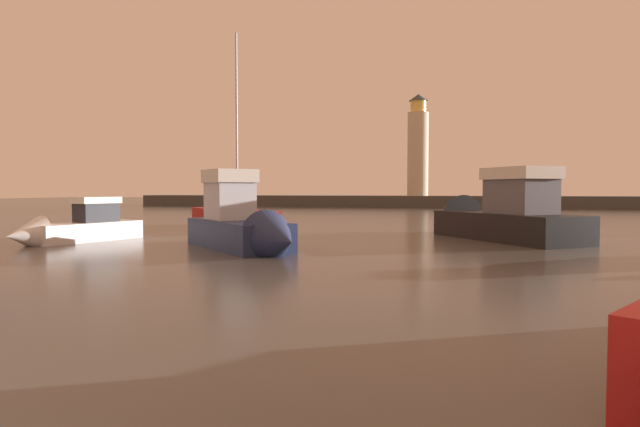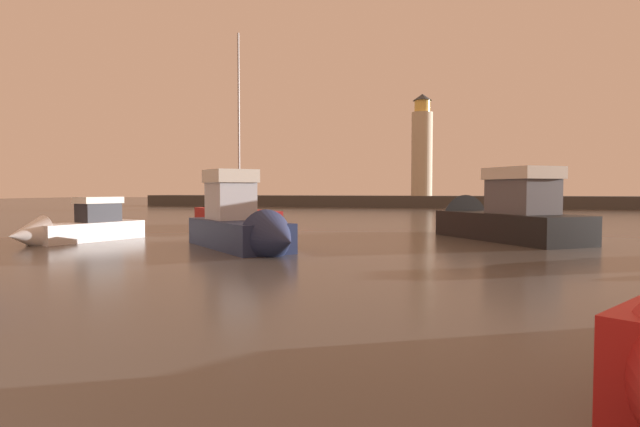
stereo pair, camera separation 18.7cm
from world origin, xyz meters
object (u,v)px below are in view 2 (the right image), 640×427
object	(u,v)px
lighthouse	(422,148)
motorboat_2	(246,226)
motorboat_4	(75,228)
motorboat_6	(489,217)
sailboat_moored	(234,218)

from	to	relation	value
lighthouse	motorboat_2	xyz separation A→B (m)	(-4.04, -50.01, -6.84)
motorboat_4	motorboat_6	size ratio (longest dim) A/B	0.66
lighthouse	motorboat_4	xyz separation A→B (m)	(-12.55, -48.97, -7.15)
motorboat_6	sailboat_moored	xyz separation A→B (m)	(-14.22, 2.34, -0.36)
lighthouse	motorboat_4	world-z (taller)	lighthouse
motorboat_2	sailboat_moored	xyz separation A→B (m)	(-4.84, 10.00, -0.29)
motorboat_4	sailboat_moored	world-z (taller)	sailboat_moored
motorboat_2	motorboat_6	bearing A→B (deg)	39.25
lighthouse	sailboat_moored	distance (m)	41.60
motorboat_4	sailboat_moored	bearing A→B (deg)	67.70
motorboat_2	motorboat_6	size ratio (longest dim) A/B	0.72
motorboat_6	sailboat_moored	size ratio (longest dim) A/B	0.83
lighthouse	motorboat_6	world-z (taller)	lighthouse
motorboat_4	motorboat_6	world-z (taller)	motorboat_6
motorboat_4	sailboat_moored	distance (m)	9.68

